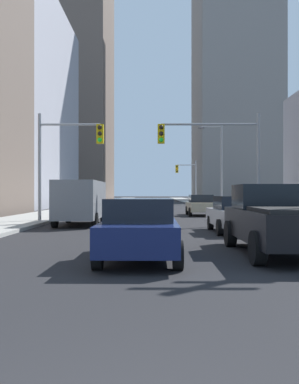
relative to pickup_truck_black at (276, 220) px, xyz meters
name	(u,v)px	position (x,y,z in m)	size (l,w,h in m)	color
sidewalk_left	(92,206)	(-10.85, 40.72, -0.86)	(3.78, 160.00, 0.15)	#9E9E99
sidewalk_right	(210,206)	(3.69, 40.72, -0.86)	(3.78, 160.00, 0.15)	#9E9E99
pickup_truck_black	(276,220)	(0.00, 0.00, 0.00)	(2.20, 5.42, 1.90)	black
cargo_van_grey	(81,200)	(-7.07, 10.34, 0.35)	(2.16, 5.22, 2.26)	slate
sedan_navy	(140,229)	(-3.67, -1.14, -0.16)	(1.95, 4.22, 1.52)	#141E4C
sedan_silver	(236,214)	(0.10, 6.22, -0.16)	(1.96, 4.27, 1.52)	#B7BABF
sedan_beige	(201,205)	(0.12, 19.51, -0.16)	(1.95, 4.23, 1.52)	#C6B793
traffic_signal_near_left	(67,149)	(-8.04, 11.69, 3.10)	(3.60, 0.44, 6.00)	gray
traffic_signal_near_right	(213,148)	(-0.05, 11.70, 3.19)	(5.58, 0.44, 6.00)	gray
traffic_signal_far_right	(187,175)	(1.24, 45.81, 3.06)	(2.81, 0.44, 6.00)	gray
street_lamp_right	(218,159)	(2.19, 24.87, 3.57)	(2.08, 0.32, 7.50)	gray
building_left_far_tower	(72,65)	(-21.38, 83.66, 29.41)	(16.51, 24.09, 60.69)	#66564C
building_right_far_highrise	(234,70)	(14.11, 81.10, 27.45)	(16.15, 23.28, 56.77)	gray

